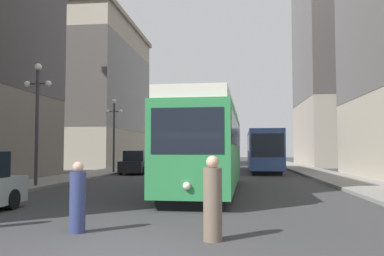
% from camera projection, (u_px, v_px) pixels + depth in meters
% --- Properties ---
extents(ground_plane, '(200.00, 200.00, 0.00)m').
position_uv_depth(ground_plane, '(118.00, 253.00, 7.18)').
color(ground_plane, '#38383A').
extents(sidewalk_left, '(3.13, 120.00, 0.15)m').
position_uv_depth(sidewalk_left, '(147.00, 165.00, 47.81)').
color(sidewalk_left, gray).
rests_on(sidewalk_left, ground).
extents(sidewalk_right, '(3.13, 120.00, 0.15)m').
position_uv_depth(sidewalk_right, '(291.00, 166.00, 45.95)').
color(sidewalk_right, gray).
rests_on(sidewalk_right, ground).
extents(streetcar, '(3.01, 12.83, 3.89)m').
position_uv_depth(streetcar, '(208.00, 145.00, 18.10)').
color(streetcar, black).
rests_on(streetcar, ground).
extents(transit_bus, '(2.80, 13.04, 3.45)m').
position_uv_depth(transit_bus, '(263.00, 149.00, 34.86)').
color(transit_bus, black).
rests_on(transit_bus, ground).
extents(parked_car_left_near, '(1.96, 4.39, 1.82)m').
position_uv_depth(parked_car_left_near, '(136.00, 163.00, 31.26)').
color(parked_car_left_near, black).
rests_on(parked_car_left_near, ground).
extents(pedestrian_crossing_far, '(0.39, 0.39, 1.75)m').
position_uv_depth(pedestrian_crossing_far, '(213.00, 201.00, 8.18)').
color(pedestrian_crossing_far, '#6B5B4C').
rests_on(pedestrian_crossing_far, ground).
extents(pedestrian_on_sidewalk, '(0.36, 0.36, 1.60)m').
position_uv_depth(pedestrian_on_sidewalk, '(78.00, 199.00, 8.98)').
color(pedestrian_on_sidewalk, navy).
rests_on(pedestrian_on_sidewalk, ground).
extents(lamp_post_left_near, '(1.41, 0.36, 6.00)m').
position_uv_depth(lamp_post_left_near, '(37.00, 105.00, 19.53)').
color(lamp_post_left_near, '#333338').
rests_on(lamp_post_left_near, sidewalk_left).
extents(lamp_post_left_far, '(1.41, 0.36, 5.81)m').
position_uv_depth(lamp_post_left_far, '(114.00, 124.00, 31.86)').
color(lamp_post_left_far, '#333338').
rests_on(lamp_post_left_far, sidewalk_left).
extents(building_left_corner, '(11.64, 19.24, 17.03)m').
position_uv_depth(building_left_corner, '(87.00, 93.00, 47.90)').
color(building_left_corner, '#B2A893').
rests_on(building_left_corner, ground).
extents(building_right_corner, '(14.31, 15.24, 31.00)m').
position_uv_depth(building_right_corner, '(359.00, 33.00, 47.80)').
color(building_right_corner, '#A89E8E').
rests_on(building_right_corner, ground).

